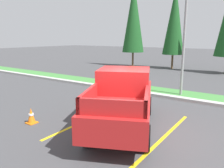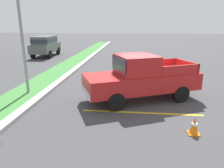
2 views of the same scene
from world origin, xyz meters
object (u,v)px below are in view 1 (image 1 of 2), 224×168
at_px(pickup_truck_main, 123,99).
at_px(street_light, 184,29).
at_px(traffic_cone, 31,116).
at_px(cypress_tree_left_inner, 174,20).
at_px(cypress_tree_leftmost, 134,17).

distance_m(pickup_truck_main, street_light, 6.04).
bearing_deg(traffic_cone, street_light, 64.90).
distance_m(pickup_truck_main, traffic_cone, 3.54).
relative_size(pickup_truck_main, cypress_tree_left_inner, 0.68).
distance_m(street_light, cypress_tree_leftmost, 12.84).
bearing_deg(cypress_tree_left_inner, street_light, -68.04).
relative_size(pickup_truck_main, cypress_tree_leftmost, 0.62).
relative_size(cypress_tree_left_inner, traffic_cone, 13.63).
height_order(pickup_truck_main, traffic_cone, pickup_truck_main).
bearing_deg(street_light, cypress_tree_left_inner, 111.96).
relative_size(pickup_truck_main, traffic_cone, 9.21).
bearing_deg(pickup_truck_main, street_light, 86.81).
relative_size(cypress_tree_leftmost, cypress_tree_left_inner, 1.09).
height_order(cypress_tree_left_inner, traffic_cone, cypress_tree_left_inner).
bearing_deg(cypress_tree_left_inner, cypress_tree_leftmost, -168.41).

